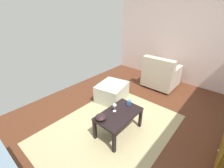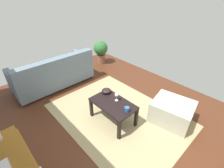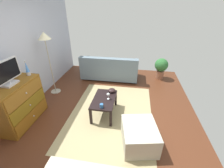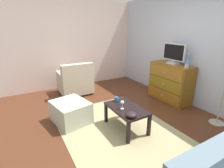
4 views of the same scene
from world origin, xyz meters
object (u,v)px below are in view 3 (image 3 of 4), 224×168
at_px(bowl_decorative, 112,90).
at_px(ottoman, 139,136).
at_px(coffee_table, 104,101).
at_px(standing_lamp, 45,42).
at_px(lava_lamp, 27,69).
at_px(tv, 6,73).
at_px(mug, 102,106).
at_px(potted_plant, 161,67).
at_px(dresser, 20,104).
at_px(wine_glass, 108,95).
at_px(couch_large, 110,69).

relative_size(bowl_decorative, ottoman, 0.26).
bearing_deg(coffee_table, ottoman, -132.68).
bearing_deg(standing_lamp, lava_lamp, 179.66).
bearing_deg(tv, mug, -82.48).
xyz_separation_m(tv, potted_plant, (2.73, -3.24, -0.76)).
relative_size(dresser, bowl_decorative, 5.90).
bearing_deg(coffee_table, dresser, 107.50).
height_order(dresser, wine_glass, dresser).
distance_m(couch_large, standing_lamp, 2.18).
bearing_deg(dresser, lava_lamp, -5.70).
bearing_deg(standing_lamp, ottoman, -121.23).
bearing_deg(dresser, tv, 118.68).
distance_m(dresser, standing_lamp, 1.62).
relative_size(wine_glass, standing_lamp, 0.09).
xyz_separation_m(bowl_decorative, standing_lamp, (0.43, 1.77, 1.00)).
height_order(couch_large, potted_plant, couch_large).
distance_m(lava_lamp, bowl_decorative, 1.93).
bearing_deg(potted_plant, wine_glass, 146.75).
distance_m(tv, coffee_table, 1.99).
relative_size(coffee_table, couch_large, 0.43).
height_order(tv, ottoman, tv).
xyz_separation_m(tv, ottoman, (-0.20, -2.53, -0.98)).
bearing_deg(lava_lamp, ottoman, -104.65).
relative_size(coffee_table, potted_plant, 1.14).
bearing_deg(lava_lamp, wine_glass, -86.52).
distance_m(dresser, coffee_table, 1.78).
relative_size(wine_glass, couch_large, 0.08).
bearing_deg(potted_plant, coffee_table, 145.12).
bearing_deg(mug, tv, 97.52).
height_order(tv, lava_lamp, tv).
distance_m(dresser, tv, 0.72).
relative_size(tv, potted_plant, 0.86).
height_order(dresser, mug, dresser).
distance_m(lava_lamp, potted_plant, 3.96).
bearing_deg(ottoman, potted_plant, -13.68).
height_order(coffee_table, couch_large, couch_large).
distance_m(couch_large, potted_plant, 1.75).
distance_m(coffee_table, potted_plant, 2.65).
bearing_deg(ottoman, dresser, 85.23).
bearing_deg(mug, coffee_table, 2.66).
bearing_deg(mug, wine_glass, -13.66).
xyz_separation_m(dresser, bowl_decorative, (0.85, -1.82, 0.00)).
bearing_deg(dresser, ottoman, -94.77).
height_order(mug, couch_large, couch_large).
bearing_deg(lava_lamp, potted_plant, -54.31).
relative_size(dresser, ottoman, 1.53).
relative_size(dresser, tv, 1.73).
height_order(tv, mug, tv).
bearing_deg(couch_large, coffee_table, -173.78).
bearing_deg(tv, standing_lamp, -3.20).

